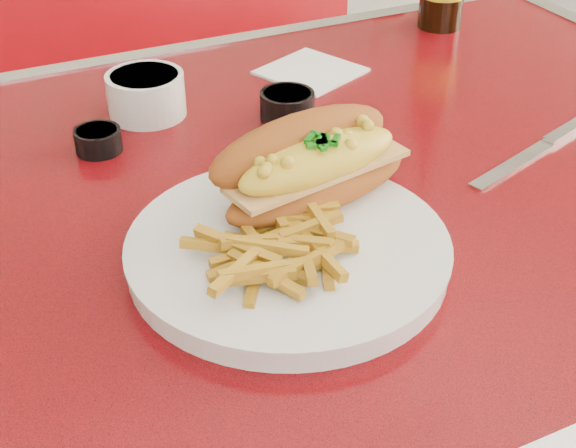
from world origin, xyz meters
name	(u,v)px	position (x,y,z in m)	size (l,w,h in m)	color
diner_table	(299,299)	(0.00, 0.00, 0.61)	(1.23, 0.83, 0.77)	red
booth_bench_far	(131,199)	(0.00, 0.81, 0.29)	(1.20, 0.51, 0.90)	#9C0A12
dinner_plate	(288,250)	(-0.07, -0.12, 0.78)	(0.33, 0.33, 0.02)	silver
mac_hoagie	(312,164)	(-0.02, -0.07, 0.83)	(0.22, 0.13, 0.09)	#A05119
fries_pile	(274,240)	(-0.09, -0.13, 0.81)	(0.12, 0.11, 0.03)	gold
fork	(271,192)	(-0.05, -0.04, 0.79)	(0.02, 0.14, 0.00)	silver
gravy_ramekin	(146,93)	(-0.10, 0.22, 0.80)	(0.11, 0.11, 0.05)	silver
sauce_cup_left	(98,139)	(-0.17, 0.15, 0.78)	(0.06, 0.06, 0.03)	black
sauce_cup_right	(287,104)	(0.05, 0.14, 0.79)	(0.07, 0.07, 0.03)	black
knife	(543,146)	(0.27, -0.06, 0.77)	(0.21, 0.08, 0.01)	silver
paper_napkin	(311,71)	(0.14, 0.24, 0.77)	(0.11, 0.11, 0.00)	white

